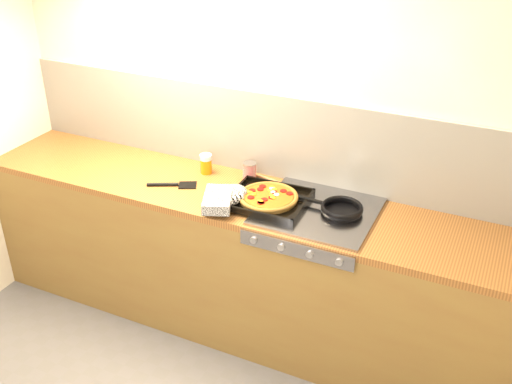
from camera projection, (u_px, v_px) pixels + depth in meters
The scene contains 9 objects.
room_shell at pixel (263, 135), 3.43m from camera, with size 3.20×3.20×3.20m.
counter_run at pixel (242, 261), 3.53m from camera, with size 3.20×0.62×0.90m.
stovetop at pixel (318, 211), 3.15m from camera, with size 0.60×0.56×0.02m, color gray.
pizza_on_tray at pixel (255, 198), 3.20m from camera, with size 0.55×0.49×0.07m.
frying_pan at pixel (341, 209), 3.11m from camera, with size 0.37×0.23×0.04m.
tomato_can at pixel (249, 172), 3.44m from camera, with size 0.10×0.10×0.11m.
juice_glass at pixel (206, 164), 3.52m from camera, with size 0.09×0.09×0.12m.
wooden_spoon at pixel (275, 181), 3.44m from camera, with size 0.30×0.09×0.02m.
black_spatula at pixel (173, 185), 3.40m from camera, with size 0.28×0.17×0.02m.
Camera 1 is at (1.31, -1.50, 2.50)m, focal length 42.00 mm.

